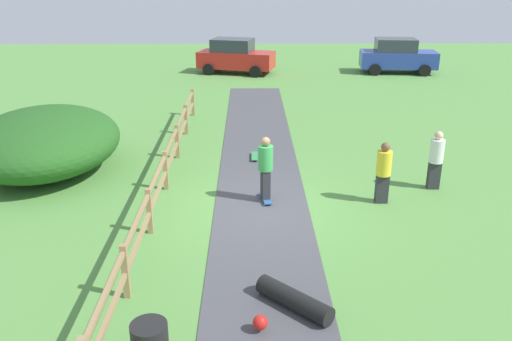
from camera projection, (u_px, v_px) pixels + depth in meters
name	position (u px, v px, depth m)	size (l,w,h in m)	color
ground_plane	(262.00, 208.00, 13.69)	(60.00, 60.00, 0.00)	#568E42
asphalt_path	(262.00, 208.00, 13.69)	(2.40, 28.00, 0.02)	#47474C
wooden_fence	(158.00, 185.00, 13.41)	(0.12, 18.12, 1.10)	#997A51
bush_large	(44.00, 141.00, 15.83)	(4.32, 5.19, 1.86)	#23561E
skater_riding	(266.00, 166.00, 13.74)	(0.45, 0.82, 1.74)	#265999
skater_fallen	(291.00, 301.00, 9.58)	(1.44, 1.45, 0.36)	black
skateboard_loose	(255.00, 156.00, 17.13)	(0.21, 0.80, 0.08)	#338C4C
bystander_white	(436.00, 158.00, 14.58)	(0.38, 0.38, 1.65)	#2D2D33
bystander_yellow	(384.00, 170.00, 13.71)	(0.38, 0.38, 1.64)	#2D2D33
parked_car_red	(235.00, 56.00, 30.14)	(4.50, 2.79, 1.92)	red
parked_car_blue	(397.00, 56.00, 30.25)	(4.34, 2.31, 1.92)	#283D99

